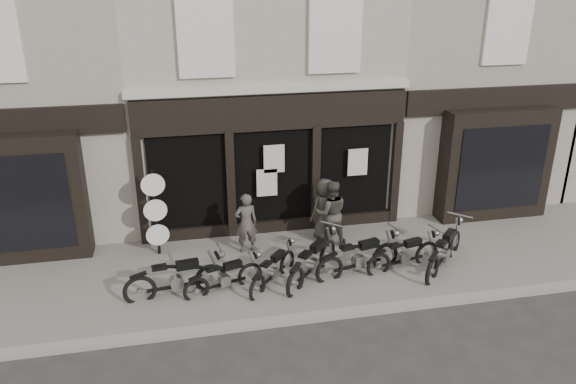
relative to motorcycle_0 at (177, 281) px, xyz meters
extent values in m
plane|color=#2D2B28|center=(2.69, -0.16, -0.44)|extent=(90.00, 90.00, 0.00)
cube|color=slate|center=(2.69, 0.74, -0.38)|extent=(30.00, 4.20, 0.12)
cube|color=gray|center=(2.69, -1.41, -0.37)|extent=(30.00, 0.25, 0.13)
cube|color=#AAA592|center=(2.69, 5.84, 3.66)|extent=(7.20, 6.00, 8.20)
cube|color=black|center=(2.69, 2.76, 3.01)|extent=(7.10, 0.18, 0.90)
cube|color=black|center=(2.69, 2.82, 1.06)|extent=(6.50, 0.10, 2.95)
cube|color=black|center=(2.69, 2.75, -0.22)|extent=(7.10, 0.20, 0.44)
cube|color=#BDB7A3|center=(2.69, 2.79, 3.61)|extent=(7.30, 0.22, 0.18)
cube|color=silver|center=(1.09, 2.79, 4.96)|extent=(1.35, 0.12, 2.00)
cube|color=black|center=(1.09, 2.82, 4.96)|extent=(1.05, 0.06, 1.70)
cube|color=silver|center=(4.29, 2.79, 4.96)|extent=(1.35, 0.12, 2.00)
cube|color=black|center=(4.29, 2.82, 4.96)|extent=(1.05, 0.06, 1.70)
cube|color=black|center=(-0.76, 2.74, 1.11)|extent=(0.22, 0.22, 3.00)
cube|color=black|center=(1.54, 2.74, 1.11)|extent=(0.22, 0.22, 3.00)
cube|color=black|center=(3.84, 2.74, 1.11)|extent=(0.22, 0.22, 3.00)
cube|color=black|center=(6.14, 2.74, 1.11)|extent=(0.22, 0.22, 3.00)
cube|color=beige|center=(2.69, 2.64, 1.81)|extent=(0.55, 0.04, 0.75)
cube|color=beige|center=(4.99, 2.64, 1.56)|extent=(0.55, 0.04, 0.75)
cube|color=beige|center=(2.49, 2.64, 1.16)|extent=(0.55, 0.04, 0.75)
cube|color=gray|center=(-3.66, 5.84, 3.66)|extent=(5.50, 6.00, 8.20)
cube|color=black|center=(-3.66, 2.49, 1.26)|extent=(3.20, 0.70, 3.20)
cube|color=black|center=(-3.66, 2.14, 1.26)|extent=(2.60, 0.06, 2.40)
cube|color=black|center=(-3.66, 2.79, 3.06)|extent=(5.40, 0.16, 0.70)
cube|color=gray|center=(9.04, 5.84, 3.66)|extent=(5.50, 6.00, 8.20)
cube|color=black|center=(9.04, 2.49, 1.26)|extent=(3.20, 0.70, 3.20)
cube|color=black|center=(9.04, 2.14, 1.26)|extent=(2.60, 0.06, 2.40)
cube|color=black|center=(9.04, 2.79, 3.06)|extent=(5.40, 0.16, 0.70)
cube|color=silver|center=(9.04, 2.80, 4.96)|extent=(1.30, 0.10, 1.90)
cube|color=black|center=(9.04, 2.83, 4.96)|extent=(1.00, 0.06, 1.60)
torus|color=black|center=(0.75, 0.10, -0.08)|extent=(0.74, 0.19, 0.73)
torus|color=black|center=(-0.81, -0.11, -0.08)|extent=(0.74, 0.19, 0.73)
cube|color=black|center=(-0.03, 0.00, -0.12)|extent=(1.28, 0.22, 0.06)
cube|color=gray|center=(-0.01, 0.00, -0.03)|extent=(0.28, 0.23, 0.28)
cube|color=black|center=(0.25, 0.03, 0.38)|extent=(0.52, 0.25, 0.18)
cube|color=black|center=(-0.35, -0.05, 0.42)|extent=(0.35, 0.26, 0.06)
cylinder|color=gray|center=(0.98, 0.13, 0.64)|extent=(0.12, 0.63, 0.04)
torus|color=black|center=(1.65, 0.17, -0.13)|extent=(0.61, 0.27, 0.62)
torus|color=black|center=(0.40, -0.23, -0.13)|extent=(0.61, 0.27, 0.62)
cube|color=black|center=(1.02, -0.03, -0.17)|extent=(1.04, 0.38, 0.05)
cube|color=gray|center=(1.04, -0.02, -0.10)|extent=(0.26, 0.22, 0.24)
cube|color=black|center=(1.25, 0.04, 0.25)|extent=(0.44, 0.28, 0.15)
cube|color=black|center=(0.77, -0.11, 0.28)|extent=(0.31, 0.26, 0.05)
cylinder|color=gray|center=(1.84, 0.24, 0.46)|extent=(0.19, 0.51, 0.03)
torus|color=black|center=(2.60, 0.57, -0.13)|extent=(0.47, 0.52, 0.62)
torus|color=black|center=(1.73, -0.43, -0.13)|extent=(0.47, 0.52, 0.62)
cube|color=black|center=(2.16, 0.07, -0.17)|extent=(0.75, 0.85, 0.05)
cube|color=gray|center=(2.18, 0.08, -0.09)|extent=(0.27, 0.27, 0.24)
cube|color=black|center=(2.32, 0.24, 0.25)|extent=(0.39, 0.42, 0.16)
cube|color=black|center=(1.98, -0.14, 0.29)|extent=(0.32, 0.33, 0.05)
cylinder|color=gray|center=(2.74, 0.72, 0.47)|extent=(0.42, 0.37, 0.03)
torus|color=black|center=(3.63, 0.69, -0.07)|extent=(0.57, 0.61, 0.73)
torus|color=black|center=(2.58, -0.46, -0.07)|extent=(0.57, 0.61, 0.73)
cube|color=black|center=(3.11, 0.11, -0.12)|extent=(0.91, 0.98, 0.06)
cube|color=gray|center=(3.12, 0.13, -0.03)|extent=(0.32, 0.32, 0.28)
cube|color=black|center=(3.30, 0.32, 0.38)|extent=(0.47, 0.49, 0.18)
cube|color=black|center=(2.89, -0.13, 0.42)|extent=(0.38, 0.38, 0.06)
cylinder|color=gray|center=(3.79, 0.87, 0.64)|extent=(0.49, 0.45, 0.04)
torus|color=black|center=(4.99, 0.29, -0.08)|extent=(0.74, 0.28, 0.73)
torus|color=black|center=(3.47, -0.10, -0.08)|extent=(0.74, 0.28, 0.73)
cube|color=black|center=(4.23, 0.09, -0.12)|extent=(1.26, 0.37, 0.06)
cube|color=gray|center=(4.25, 0.10, -0.03)|extent=(0.30, 0.25, 0.28)
cube|color=black|center=(4.50, 0.16, 0.38)|extent=(0.53, 0.30, 0.18)
cube|color=black|center=(3.91, 0.01, 0.42)|extent=(0.37, 0.29, 0.06)
cylinder|color=gray|center=(5.22, 0.34, 0.64)|extent=(0.19, 0.62, 0.04)
torus|color=black|center=(6.06, 0.28, -0.11)|extent=(0.66, 0.24, 0.66)
torus|color=black|center=(4.70, -0.04, -0.11)|extent=(0.66, 0.24, 0.66)
cube|color=black|center=(5.38, 0.12, -0.15)|extent=(1.13, 0.31, 0.06)
cube|color=gray|center=(5.40, 0.12, -0.07)|extent=(0.27, 0.22, 0.25)
cube|color=black|center=(5.62, 0.17, 0.29)|extent=(0.47, 0.26, 0.16)
cube|color=black|center=(5.10, 0.05, 0.33)|extent=(0.33, 0.25, 0.06)
cylinder|color=gray|center=(6.27, 0.33, 0.52)|extent=(0.16, 0.55, 0.03)
torus|color=black|center=(6.92, 0.52, -0.07)|extent=(0.60, 0.60, 0.75)
torus|color=black|center=(5.79, -0.61, -0.07)|extent=(0.60, 0.60, 0.75)
cube|color=black|center=(6.36, -0.04, -0.11)|extent=(0.96, 0.97, 0.07)
cube|color=gray|center=(6.37, -0.03, -0.02)|extent=(0.33, 0.33, 0.29)
cube|color=black|center=(6.56, 0.16, 0.39)|extent=(0.49, 0.49, 0.19)
cube|color=black|center=(6.12, -0.28, 0.44)|extent=(0.39, 0.39, 0.07)
cylinder|color=gray|center=(7.09, 0.69, 0.66)|extent=(0.48, 0.48, 0.04)
imported|color=#464039|center=(1.79, 1.71, 0.47)|extent=(0.61, 0.43, 1.58)
imported|color=#3D3931|center=(3.99, 1.69, 0.56)|extent=(0.92, 0.75, 1.75)
imported|color=#36322D|center=(3.94, 2.07, 0.52)|extent=(0.95, 0.79, 1.67)
cylinder|color=black|center=(-0.41, 2.02, -0.41)|extent=(0.37, 0.37, 0.06)
cylinder|color=black|center=(-0.41, 2.02, 0.75)|extent=(0.07, 0.07, 2.38)
cylinder|color=black|center=(-0.41, 1.99, 1.58)|extent=(0.58, 0.10, 0.58)
cylinder|color=silver|center=(-0.41, 1.97, 1.58)|extent=(0.58, 0.07, 0.58)
cylinder|color=black|center=(-0.41, 1.99, 0.91)|extent=(0.58, 0.10, 0.58)
cylinder|color=silver|center=(-0.41, 1.97, 0.91)|extent=(0.58, 0.07, 0.58)
cylinder|color=black|center=(-0.41, 1.99, 0.24)|extent=(0.58, 0.10, 0.58)
cylinder|color=silver|center=(-0.41, 1.97, 0.24)|extent=(0.58, 0.07, 0.58)
camera|label=1|loc=(0.21, -11.05, 6.46)|focal=35.00mm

